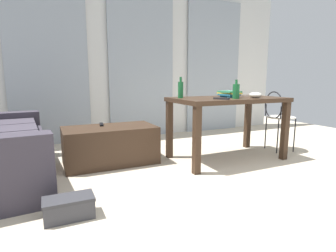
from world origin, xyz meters
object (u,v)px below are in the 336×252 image
(coffee_table, at_px, (110,145))
(bowl, at_px, (256,95))
(book_stack, at_px, (229,94))
(shoebox, at_px, (69,207))
(tv_remote_on_table, at_px, (221,99))
(wire_chair, at_px, (277,113))
(tv_remote_primary, at_px, (101,124))
(bottle_far, at_px, (181,89))
(bottle_near, at_px, (236,91))
(scissors, at_px, (244,96))
(craft_table, at_px, (227,106))

(coffee_table, xyz_separation_m, bowl, (1.60, -0.63, 0.58))
(book_stack, relative_size, shoebox, 0.88)
(tv_remote_on_table, bearing_deg, book_stack, 12.17)
(wire_chair, relative_size, tv_remote_primary, 4.99)
(bottle_far, xyz_separation_m, bowl, (0.81, -0.36, -0.07))
(bottle_near, bearing_deg, shoebox, -164.28)
(book_stack, bearing_deg, tv_remote_primary, 160.28)
(book_stack, bearing_deg, scissors, 17.52)
(wire_chair, distance_m, tv_remote_on_table, 1.19)
(craft_table, distance_m, bottle_near, 0.29)
(shoebox, bearing_deg, craft_table, 21.09)
(bottle_far, height_order, book_stack, bottle_far)
(bowl, bearing_deg, coffee_table, 158.61)
(bottle_near, xyz_separation_m, bottle_far, (-0.52, 0.36, 0.02))
(craft_table, bearing_deg, tv_remote_on_table, -137.80)
(craft_table, bearing_deg, wire_chair, 1.49)
(bottle_near, relative_size, shoebox, 0.61)
(wire_chair, height_order, bowl, bowl)
(craft_table, height_order, tv_remote_on_table, tv_remote_on_table)
(book_stack, distance_m, tv_remote_on_table, 0.43)
(tv_remote_primary, bearing_deg, bottle_near, -20.58)
(shoebox, bearing_deg, scissors, 20.94)
(bottle_far, height_order, tv_remote_on_table, bottle_far)
(bottle_near, height_order, shoebox, bottle_near)
(tv_remote_on_table, distance_m, tv_remote_primary, 1.45)
(craft_table, height_order, scissors, scissors)
(craft_table, distance_m, wire_chair, 0.88)
(scissors, bearing_deg, craft_table, -159.84)
(bowl, bearing_deg, craft_table, 138.88)
(bottle_near, bearing_deg, bowl, 0.71)
(scissors, bearing_deg, book_stack, -162.48)
(craft_table, xyz_separation_m, bottle_far, (-0.57, 0.14, 0.21))
(tv_remote_on_table, distance_m, scissors, 0.73)
(bottle_near, height_order, tv_remote_on_table, bottle_near)
(book_stack, bearing_deg, shoebox, -158.53)
(bottle_near, bearing_deg, book_stack, 68.06)
(book_stack, relative_size, tv_remote_on_table, 1.77)
(wire_chair, distance_m, bowl, 0.72)
(coffee_table, xyz_separation_m, shoebox, (-0.56, -1.16, -0.14))
(wire_chair, distance_m, shoebox, 2.92)
(wire_chair, relative_size, bowl, 5.54)
(coffee_table, height_order, craft_table, craft_table)
(bottle_near, distance_m, tv_remote_primary, 1.63)
(bowl, bearing_deg, tv_remote_primary, 155.11)
(coffee_table, distance_m, bottle_far, 1.06)
(wire_chair, distance_m, tv_remote_primary, 2.35)
(coffee_table, bearing_deg, craft_table, -17.03)
(tv_remote_primary, distance_m, shoebox, 1.44)
(craft_table, relative_size, tv_remote_on_table, 7.79)
(coffee_table, relative_size, bowl, 7.06)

